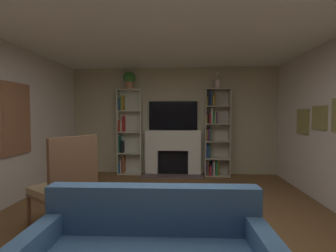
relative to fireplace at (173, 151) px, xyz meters
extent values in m
plane|color=brown|center=(0.00, -3.11, -0.57)|extent=(7.73, 7.73, 0.00)
cube|color=#B7AE8D|center=(0.00, 0.14, 0.74)|extent=(5.15, 0.06, 2.61)
cube|color=olive|center=(2.50, -1.67, 0.84)|extent=(0.03, 0.41, 0.40)
cube|color=#A29B4B|center=(2.49, -1.67, 0.84)|extent=(0.01, 0.35, 0.34)
cube|color=olive|center=(2.50, -1.13, 0.76)|extent=(0.03, 0.42, 0.47)
cube|color=#A38F38|center=(2.49, -1.13, 0.76)|extent=(0.01, 0.36, 0.41)
cube|color=#956143|center=(-2.49, -2.32, 0.82)|extent=(0.04, 1.28, 1.18)
cube|color=silver|center=(-2.48, -2.32, 0.82)|extent=(0.01, 1.18, 1.08)
cube|color=#956143|center=(-2.47, -2.32, 0.82)|extent=(0.01, 0.02, 1.08)
cube|color=#956143|center=(-2.47, -2.32, 0.82)|extent=(0.01, 1.18, 0.02)
cube|color=white|center=(0.00, -3.11, 2.07)|extent=(5.15, 6.56, 0.06)
cube|color=white|center=(-0.52, 0.00, -0.27)|extent=(0.30, 0.22, 0.59)
cube|color=white|center=(0.52, 0.00, -0.27)|extent=(0.30, 0.22, 0.59)
cube|color=white|center=(0.00, 0.00, 0.27)|extent=(1.34, 0.22, 0.49)
cube|color=black|center=(0.00, 0.07, -0.27)|extent=(0.74, 0.08, 0.59)
cube|color=#5E4C4F|center=(0.00, -0.26, -0.55)|extent=(1.44, 0.30, 0.03)
cube|color=black|center=(0.00, 0.08, 0.87)|extent=(1.18, 0.06, 0.70)
cube|color=silver|center=(-1.34, -0.02, 0.47)|extent=(0.02, 0.27, 2.07)
cube|color=silver|center=(-0.77, -0.02, 0.47)|extent=(0.02, 0.27, 2.07)
cube|color=silver|center=(-1.06, 0.10, 0.47)|extent=(0.59, 0.02, 2.07)
cube|color=silver|center=(-1.06, -0.02, -0.56)|extent=(0.55, 0.27, 0.02)
cube|color=navy|center=(-1.31, -0.01, -0.41)|extent=(0.03, 0.21, 0.28)
cube|color=beige|center=(-1.27, -0.01, -0.39)|extent=(0.03, 0.21, 0.33)
cube|color=brown|center=(-1.22, -0.01, -0.34)|extent=(0.04, 0.21, 0.43)
cube|color=silver|center=(-1.06, -0.02, -0.05)|extent=(0.55, 0.27, 0.02)
cube|color=#226853|center=(-1.31, 0.00, 0.17)|extent=(0.03, 0.19, 0.42)
cube|color=black|center=(-1.28, -0.01, 0.11)|extent=(0.02, 0.20, 0.30)
cube|color=black|center=(-1.23, -0.02, 0.09)|extent=(0.02, 0.23, 0.27)
cube|color=silver|center=(-1.06, -0.02, 0.47)|extent=(0.55, 0.27, 0.02)
cube|color=#A93423|center=(-1.31, -0.02, 0.62)|extent=(0.03, 0.22, 0.28)
cube|color=beige|center=(-1.27, 0.01, 0.62)|extent=(0.04, 0.17, 0.28)
cube|color=#AC2323|center=(-1.22, 0.01, 0.67)|extent=(0.04, 0.18, 0.39)
cube|color=silver|center=(-1.06, -0.02, 0.99)|extent=(0.55, 0.27, 0.02)
cube|color=#295588|center=(-1.31, 0.01, 1.15)|extent=(0.02, 0.17, 0.30)
cube|color=#397C55|center=(-1.27, 0.00, 1.16)|extent=(0.03, 0.19, 0.33)
cube|color=olive|center=(-1.23, -0.01, 1.18)|extent=(0.04, 0.20, 0.36)
cube|color=silver|center=(-1.06, -0.02, 1.50)|extent=(0.55, 0.27, 0.02)
cube|color=beige|center=(0.77, -0.06, 0.47)|extent=(0.02, 0.34, 2.07)
cube|color=beige|center=(1.34, -0.06, 0.47)|extent=(0.02, 0.34, 2.07)
cube|color=beige|center=(1.06, 0.10, 0.47)|extent=(0.59, 0.02, 2.07)
cube|color=beige|center=(1.06, -0.06, -0.56)|extent=(0.55, 0.34, 0.02)
cube|color=#334296|center=(0.80, -0.02, -0.41)|extent=(0.02, 0.23, 0.28)
cube|color=brown|center=(0.84, -0.04, -0.38)|extent=(0.03, 0.27, 0.34)
cube|color=red|center=(0.90, -0.04, -0.44)|extent=(0.04, 0.27, 0.22)
cube|color=#32558D|center=(0.95, -0.02, -0.40)|extent=(0.02, 0.22, 0.31)
cube|color=beige|center=(0.99, -0.01, -0.39)|extent=(0.04, 0.22, 0.33)
cube|color=#227A44|center=(1.05, -0.02, -0.38)|extent=(0.04, 0.23, 0.34)
cube|color=olive|center=(1.10, 0.00, -0.39)|extent=(0.03, 0.19, 0.32)
cube|color=beige|center=(1.06, -0.06, -0.15)|extent=(0.55, 0.34, 0.02)
cube|color=navy|center=(0.81, -0.02, 0.02)|extent=(0.03, 0.23, 0.33)
cube|color=#2A4C85|center=(0.85, -0.02, 0.00)|extent=(0.03, 0.23, 0.30)
cube|color=#326B4F|center=(0.89, -0.01, 0.01)|extent=(0.02, 0.21, 0.32)
cube|color=beige|center=(1.06, -0.06, 0.26)|extent=(0.55, 0.34, 0.02)
cube|color=#A2703B|center=(0.81, -0.04, 0.41)|extent=(0.03, 0.27, 0.28)
cube|color=#633378|center=(0.86, -0.03, 0.42)|extent=(0.03, 0.26, 0.29)
cube|color=#24633A|center=(0.89, -0.01, 0.44)|extent=(0.02, 0.20, 0.35)
cube|color=beige|center=(1.06, -0.06, 0.68)|extent=(0.55, 0.34, 0.02)
cube|color=olive|center=(0.80, -0.04, 0.79)|extent=(0.02, 0.27, 0.21)
cube|color=black|center=(0.84, -0.02, 0.82)|extent=(0.03, 0.22, 0.28)
cube|color=#AA1F20|center=(0.88, -0.04, 0.80)|extent=(0.03, 0.27, 0.23)
cube|color=beige|center=(0.92, -0.03, 0.86)|extent=(0.04, 0.25, 0.35)
cube|color=#207A3E|center=(0.96, -0.04, 0.82)|extent=(0.03, 0.27, 0.28)
cube|color=beige|center=(1.00, -0.01, 0.83)|extent=(0.02, 0.22, 0.29)
cube|color=#683B64|center=(1.04, 0.00, 0.82)|extent=(0.03, 0.20, 0.27)
cube|color=beige|center=(1.06, -0.06, 1.09)|extent=(0.55, 0.34, 0.02)
cube|color=olive|center=(0.81, -0.03, 1.21)|extent=(0.03, 0.25, 0.21)
cube|color=black|center=(0.84, -0.03, 1.24)|extent=(0.04, 0.25, 0.27)
cube|color=navy|center=(0.90, -0.02, 1.27)|extent=(0.03, 0.23, 0.35)
cube|color=olive|center=(0.95, -0.04, 1.23)|extent=(0.03, 0.26, 0.25)
cube|color=olive|center=(1.00, -0.01, 1.26)|extent=(0.04, 0.21, 0.32)
cube|color=beige|center=(1.06, -0.06, 1.50)|extent=(0.55, 0.34, 0.02)
cylinder|color=#A6734F|center=(-1.06, -0.04, 1.59)|extent=(0.20, 0.20, 0.18)
sphere|color=#31712D|center=(-1.06, -0.04, 1.79)|extent=(0.28, 0.28, 0.28)
cylinder|color=beige|center=(1.06, -0.04, 1.61)|extent=(0.13, 0.13, 0.20)
cylinder|color=#4C7F3F|center=(1.06, -0.03, 1.79)|extent=(0.01, 0.01, 0.16)
sphere|color=white|center=(1.06, -0.03, 1.86)|extent=(0.05, 0.05, 0.05)
cylinder|color=#4C7F3F|center=(1.08, -0.04, 1.78)|extent=(0.01, 0.01, 0.14)
sphere|color=white|center=(1.08, -0.04, 1.85)|extent=(0.05, 0.05, 0.05)
cylinder|color=#4C7F3F|center=(1.06, -0.04, 1.80)|extent=(0.01, 0.01, 0.18)
sphere|color=white|center=(1.06, -0.04, 1.88)|extent=(0.06, 0.06, 0.06)
cylinder|color=#4C7F3F|center=(1.06, -0.03, 1.79)|extent=(0.01, 0.01, 0.16)
sphere|color=white|center=(1.06, -0.03, 1.86)|extent=(0.06, 0.06, 0.06)
cube|color=#416794|center=(0.00, -3.75, 0.08)|extent=(1.81, 0.21, 0.41)
cylinder|color=brown|center=(-1.25, -3.17, -0.34)|extent=(0.04, 0.04, 0.46)
cylinder|color=brown|center=(-0.93, -2.64, -0.34)|extent=(0.04, 0.04, 0.46)
cylinder|color=brown|center=(-1.72, -2.89, -0.34)|extent=(0.04, 0.04, 0.46)
cylinder|color=brown|center=(-1.40, -2.36, -0.34)|extent=(0.04, 0.04, 0.46)
cube|color=tan|center=(-1.32, -2.77, -0.07)|extent=(0.85, 0.87, 0.08)
cube|color=brown|center=(-1.32, -2.77, -0.13)|extent=(0.85, 0.87, 0.04)
cube|color=brown|center=(-1.10, -2.90, 0.26)|extent=(0.39, 0.59, 0.74)
cube|color=#886A4E|center=(0.01, -3.27, -0.14)|extent=(0.72, 0.55, 0.04)
cylinder|color=#886A4E|center=(-0.32, -3.52, -0.37)|extent=(0.05, 0.05, 0.41)
cylinder|color=#886A4E|center=(0.35, -3.52, -0.37)|extent=(0.05, 0.05, 0.41)
cylinder|color=#886A4E|center=(-0.32, -3.03, -0.37)|extent=(0.05, 0.05, 0.41)
cylinder|color=#886A4E|center=(0.35, -3.03, -0.37)|extent=(0.05, 0.05, 0.41)
camera|label=1|loc=(0.26, -5.73, 0.89)|focal=25.25mm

